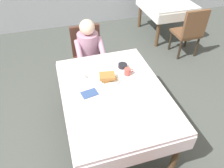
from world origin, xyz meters
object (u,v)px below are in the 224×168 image
Objects in this scene: breakfast_stack at (108,77)px; knife_right_of_plate at (124,78)px; bowl_butter at (123,66)px; syrup_pitcher at (84,75)px; plate_breakfast at (108,79)px; background_table_far at (166,6)px; cup_coffee at (128,72)px; spoon_near_edge at (112,97)px; chair_diner at (88,53)px; fork_left_of_plate at (92,84)px; background_chair_empty at (190,30)px; dining_table_main at (114,97)px; diner_person at (89,50)px.

breakfast_stack is 0.20m from knife_right_of_plate.
syrup_pitcher is (-0.49, -0.07, 0.02)m from bowl_butter.
background_table_far is at bearing 48.73° from plate_breakfast.
cup_coffee reaches higher than spoon_near_edge.
chair_diner is 0.91m from syrup_pitcher.
background_table_far is at bearing -40.65° from fork_left_of_plate.
background_chair_empty reaches higher than knife_right_of_plate.
fork_left_of_plate is 0.31m from spoon_near_edge.
cup_coffee is 0.43m from spoon_near_edge.
plate_breakfast is (-0.01, 0.20, 0.10)m from dining_table_main.
diner_person reaches higher than dining_table_main.
syrup_pitcher is at bearing 29.73° from fork_left_of_plate.
spoon_near_edge is (-0.23, -0.27, 0.00)m from knife_right_of_plate.
cup_coffee is 1.03× the size of bowl_butter.
dining_table_main is at bearing -120.48° from bowl_butter.
fork_left_of_plate is at bearing 80.90° from diner_person.
chair_diner is 11.63× the size of syrup_pitcher.
diner_person is at bearing 93.48° from breakfast_stack.
background_chair_empty is at bearing 52.25° from spoon_near_edge.
diner_person is (-0.00, -0.16, 0.14)m from chair_diner.
dining_table_main is 8.47× the size of fork_left_of_plate.
chair_diner is 0.99m from plate_breakfast.
dining_table_main is 5.44× the size of plate_breakfast.
background_table_far is at bearing -145.63° from diner_person.
background_table_far is at bearing 43.53° from syrup_pitcher.
bowl_butter is at bearing -61.41° from fork_left_of_plate.
bowl_butter is 1.92m from background_chair_empty.
bowl_butter is (0.24, 0.18, 0.01)m from plate_breakfast.
diner_person is 0.70m from bowl_butter.
cup_coffee reaches higher than knife_right_of_plate.
syrup_pitcher is 2.38m from background_chair_empty.
plate_breakfast is (0.06, -0.97, 0.22)m from chair_diner.
chair_diner is at bearing -173.81° from background_chair_empty.
spoon_near_edge is at bearing -120.75° from bowl_butter.
bowl_butter reaches higher than dining_table_main.
syrup_pitcher is at bearing 132.72° from spoon_near_edge.
breakfast_stack is at bearing -147.72° from background_chair_empty.
diner_person is at bearing 111.36° from cup_coffee.
plate_breakfast is at bearing -147.80° from background_chair_empty.
background_table_far is (1.62, 1.94, -0.14)m from bowl_butter.
dining_table_main is 13.49× the size of cup_coffee.
chair_diner is at bearing 92.92° from breakfast_stack.
diner_person is 1.00× the size of background_table_far.
bowl_butter reaches higher than background_table_far.
breakfast_stack reaches higher than cup_coffee.
syrup_pitcher is (-0.20, -0.70, 0.11)m from diner_person.
knife_right_of_plate is 0.22× the size of background_chair_empty.
breakfast_stack reaches higher than fork_left_of_plate.
background_table_far is (1.92, 1.31, -0.05)m from diner_person.
syrup_pitcher is 0.40× the size of knife_right_of_plate.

